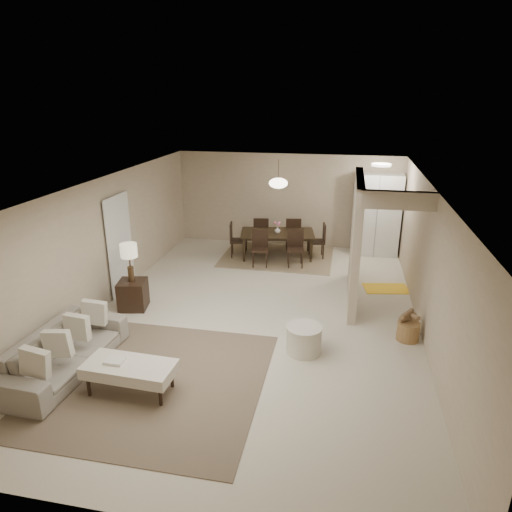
% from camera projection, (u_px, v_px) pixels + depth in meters
% --- Properties ---
extents(floor, '(9.00, 9.00, 0.00)m').
position_uv_depth(floor, '(254.00, 316.00, 8.65)').
color(floor, beige).
rests_on(floor, ground).
extents(ceiling, '(9.00, 9.00, 0.00)m').
position_uv_depth(ceiling, '(254.00, 186.00, 7.81)').
color(ceiling, white).
rests_on(ceiling, back_wall).
extents(back_wall, '(6.00, 0.00, 6.00)m').
position_uv_depth(back_wall, '(287.00, 200.00, 12.38)').
color(back_wall, tan).
rests_on(back_wall, floor).
extents(left_wall, '(0.00, 9.00, 9.00)m').
position_uv_depth(left_wall, '(102.00, 244.00, 8.78)').
color(left_wall, tan).
rests_on(left_wall, floor).
extents(right_wall, '(0.00, 9.00, 9.00)m').
position_uv_depth(right_wall, '(429.00, 266.00, 7.67)').
color(right_wall, tan).
rests_on(right_wall, floor).
extents(partition, '(0.15, 2.50, 2.50)m').
position_uv_depth(partition, '(356.00, 240.00, 9.05)').
color(partition, tan).
rests_on(partition, floor).
extents(doorway, '(0.04, 0.90, 2.04)m').
position_uv_depth(doorway, '(119.00, 246.00, 9.41)').
color(doorway, black).
rests_on(doorway, floor).
extents(pantry_cabinet, '(1.20, 0.55, 2.10)m').
position_uv_depth(pantry_cabinet, '(376.00, 215.00, 11.69)').
color(pantry_cabinet, white).
rests_on(pantry_cabinet, floor).
extents(flush_light, '(0.44, 0.44, 0.05)m').
position_uv_depth(flush_light, '(381.00, 165.00, 10.35)').
color(flush_light, white).
rests_on(flush_light, ceiling).
extents(living_rug, '(3.20, 3.20, 0.01)m').
position_uv_depth(living_rug, '(154.00, 380.00, 6.71)').
color(living_rug, brown).
rests_on(living_rug, floor).
extents(sofa, '(2.28, 0.98, 0.65)m').
position_uv_depth(sofa, '(64.00, 351.00, 6.86)').
color(sofa, gray).
rests_on(sofa, floor).
extents(ottoman_bench, '(1.29, 0.64, 0.45)m').
position_uv_depth(ottoman_bench, '(130.00, 369.00, 6.35)').
color(ottoman_bench, silver).
rests_on(ottoman_bench, living_rug).
extents(side_table, '(0.61, 0.61, 0.57)m').
position_uv_depth(side_table, '(133.00, 295.00, 8.90)').
color(side_table, black).
rests_on(side_table, floor).
extents(table_lamp, '(0.32, 0.32, 0.76)m').
position_uv_depth(table_lamp, '(129.00, 254.00, 8.62)').
color(table_lamp, '#4E3721').
rests_on(table_lamp, side_table).
extents(round_pouf, '(0.59, 0.59, 0.46)m').
position_uv_depth(round_pouf, '(304.00, 339.00, 7.39)').
color(round_pouf, silver).
rests_on(round_pouf, floor).
extents(wicker_basket, '(0.42, 0.42, 0.32)m').
position_uv_depth(wicker_basket, '(408.00, 331.00, 7.78)').
color(wicker_basket, brown).
rests_on(wicker_basket, floor).
extents(dining_rug, '(2.80, 2.10, 0.01)m').
position_uv_depth(dining_rug, '(277.00, 257.00, 11.79)').
color(dining_rug, olive).
rests_on(dining_rug, floor).
extents(dining_table, '(1.99, 1.32, 0.65)m').
position_uv_depth(dining_table, '(277.00, 245.00, 11.68)').
color(dining_table, black).
rests_on(dining_table, dining_rug).
extents(dining_chairs, '(2.44, 1.92, 0.90)m').
position_uv_depth(dining_chairs, '(277.00, 240.00, 11.64)').
color(dining_chairs, black).
rests_on(dining_chairs, dining_rug).
extents(vase, '(0.15, 0.15, 0.15)m').
position_uv_depth(vase, '(278.00, 230.00, 11.55)').
color(vase, white).
rests_on(vase, dining_table).
extents(yellow_mat, '(1.03, 0.73, 0.01)m').
position_uv_depth(yellow_mat, '(386.00, 288.00, 9.87)').
color(yellow_mat, yellow).
rests_on(yellow_mat, floor).
extents(pendant_light, '(0.46, 0.46, 0.71)m').
position_uv_depth(pendant_light, '(278.00, 183.00, 11.15)').
color(pendant_light, '#4E3721').
rests_on(pendant_light, ceiling).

